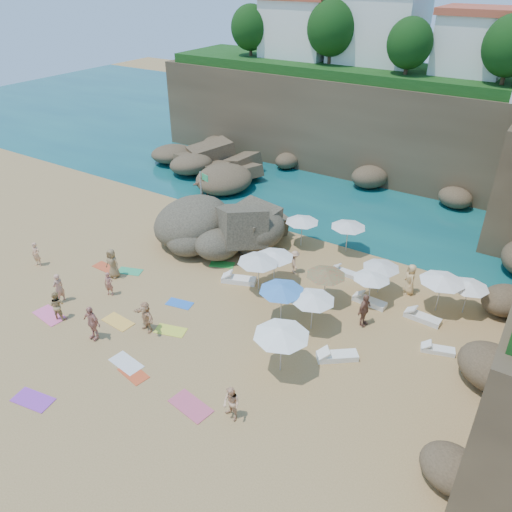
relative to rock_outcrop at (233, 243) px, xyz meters
The scene contains 50 objects.
ground 6.81m from the rock_outcrop, 72.56° to the right, with size 120.00×120.00×0.00m, color tan.
seawater 23.60m from the rock_outcrop, 85.04° to the left, with size 120.00×120.00×0.00m, color #0C4751.
cliff_back 19.36m from the rock_outcrop, 77.69° to the left, with size 44.00×8.00×8.00m, color brown.
rock_promontory 13.06m from the rock_outcrop, 133.30° to the left, with size 12.00×7.00×2.00m, color brown, non-canonical shape.
clifftop_buildings 22.89m from the rock_outcrop, 75.47° to the left, with size 28.48×9.48×7.00m.
clifftop_trees 18.52m from the rock_outcrop, 62.38° to the left, with size 35.60×23.82×4.40m.
marina_masts 27.76m from the rock_outcrop, 121.60° to the left, with size 3.10×0.10×6.00m.
rock_outcrop is the anchor object (origin of this frame).
flag_pole 4.21m from the rock_outcrop, 163.46° to the left, with size 0.78×0.27×4.09m.
parasol_0 4.92m from the rock_outcrop, 28.63° to the left, with size 2.20×2.20×2.08m.
parasol_1 10.49m from the rock_outcrop, ahead, with size 2.03×2.03×1.92m.
parasol_2 7.73m from the rock_outcrop, 23.86° to the left, with size 2.26×2.26×2.14m.
parasol_3 13.73m from the rock_outcrop, ahead, with size 2.37×2.37×2.24m.
parasol_4 14.96m from the rock_outcrop, ahead, with size 2.06×2.06×1.95m.
parasol_5 5.83m from the rock_outcrop, 29.48° to the right, with size 2.25×2.25×2.12m.
parasol_6 8.77m from the rock_outcrop, 19.20° to the right, with size 2.20×2.20×2.08m.
parasol_7 10.25m from the rock_outcrop, 31.70° to the right, with size 2.24×2.24×2.12m.
parasol_8 10.45m from the rock_outcrop, ahead, with size 2.08×2.08×1.97m.
parasol_9 6.17m from the rock_outcrop, 40.82° to the right, with size 2.38×2.38×2.25m.
parasol_10 9.08m from the rock_outcrop, 38.78° to the right, with size 2.35×2.35×2.23m.
parasol_11 12.63m from the rock_outcrop, 45.10° to the right, with size 2.58×2.58×2.44m.
lounger_0 4.80m from the rock_outcrop, 51.31° to the right, with size 2.02×0.67×0.31m, color white.
lounger_1 7.89m from the rock_outcrop, ahead, with size 1.59×0.53×0.25m, color silver.
lounger_2 15.02m from the rock_outcrop, 13.90° to the right, with size 1.58×0.53×0.25m, color white.
lounger_3 10.43m from the rock_outcrop, ahead, with size 1.86×0.62×0.29m, color white.
lounger_4 13.30m from the rock_outcrop, ahead, with size 1.87×0.62×0.29m, color white.
lounger_5 12.60m from the rock_outcrop, 32.07° to the right, with size 1.94×0.65×0.30m, color white.
towel_1 12.45m from the rock_outcrop, 107.38° to the right, with size 1.93×0.96×0.03m, color pink.
towel_2 13.04m from the rock_outcrop, 75.84° to the right, with size 1.53×0.77×0.03m, color #DB4A22.
towel_3 7.17m from the rock_outcrop, 117.37° to the right, with size 1.51×0.75×0.03m, color #2EA265.
towel_4 10.30m from the rock_outcrop, 91.25° to the right, with size 1.71×0.86×0.03m, color #FFB843.
towel_5 12.58m from the rock_outcrop, 78.89° to the right, with size 1.70×0.85×0.03m, color silver.
towel_6 16.17m from the rock_outcrop, 87.56° to the right, with size 1.79×0.90×0.03m, color purple.
towel_7 8.44m from the rock_outcrop, 125.77° to the right, with size 1.54×0.77×0.03m, color #D24925.
towel_8 7.45m from the rock_outcrop, 78.78° to the right, with size 1.45×0.73×0.03m, color blue.
towel_9 14.39m from the rock_outcrop, 62.44° to the right, with size 1.92×0.96×0.03m, color #CA4E69.
towel_11 2.85m from the rock_outcrop, 69.54° to the right, with size 1.51×0.76×0.03m, color green.
towel_12 9.72m from the rock_outcrop, 74.58° to the right, with size 1.60×0.80×0.03m, color yellow.
person_stand_0 12.40m from the rock_outcrop, 134.02° to the right, with size 0.57×0.38×1.58m, color tan.
person_stand_1 12.15m from the rock_outcrop, 104.70° to the right, with size 0.81×0.63×1.67m, color tan.
person_stand_2 5.41m from the rock_outcrop, 11.42° to the right, with size 0.96×0.40×1.49m, color tan.
person_stand_3 11.31m from the rock_outcrop, 18.49° to the right, with size 1.09×0.45×1.86m, color #8A5845.
person_stand_4 11.82m from the rock_outcrop, ahead, with size 0.90×0.49×1.84m, color #DEB374.
person_stand_5 8.28m from the rock_outcrop, 141.04° to the left, with size 1.79×0.52×1.93m, color #AC7756.
person_stand_6 11.52m from the rock_outcrop, 111.82° to the right, with size 0.64×0.42×1.76m, color tan.
person_lie_1 11.87m from the rock_outcrop, 91.14° to the right, with size 1.11×1.90×0.46m, color tan.
person_lie_2 8.15m from the rock_outcrop, 116.47° to the right, with size 0.90×1.84×0.49m, color olive.
person_lie_3 10.08m from the rock_outcrop, 81.15° to the right, with size 1.56×1.68×0.45m, color tan.
person_lie_4 9.08m from the rock_outcrop, 105.44° to the right, with size 0.52×1.41×0.34m, color #A46252.
person_lie_5 15.00m from the rock_outcrop, 55.43° to the right, with size 0.79×1.62×0.62m, color #EAB285.
Camera 1 is at (15.06, -17.43, 16.32)m, focal length 35.00 mm.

